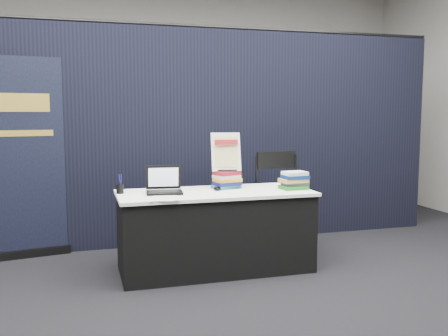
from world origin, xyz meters
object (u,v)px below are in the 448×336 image
(book_stack_tall, at_px, (227,180))
(pullup_banner, at_px, (23,170))
(display_table, at_px, (215,231))
(book_stack_short, at_px, (294,180))
(info_sign, at_px, (226,152))
(stacking_chair, at_px, (283,198))
(laptop, at_px, (164,187))

(book_stack_tall, height_order, pullup_banner, pullup_banner)
(display_table, height_order, book_stack_short, book_stack_short)
(book_stack_short, xyz_separation_m, pullup_banner, (-2.52, 1.02, 0.07))
(book_stack_tall, relative_size, book_stack_short, 1.12)
(book_stack_tall, xyz_separation_m, book_stack_short, (0.60, -0.22, 0.00))
(info_sign, xyz_separation_m, pullup_banner, (-1.91, 0.76, -0.19))
(display_table, relative_size, stacking_chair, 1.69)
(info_sign, height_order, pullup_banner, pullup_banner)
(pullup_banner, bearing_deg, display_table, -38.09)
(book_stack_short, height_order, pullup_banner, pullup_banner)
(pullup_banner, distance_m, stacking_chair, 2.67)
(book_stack_tall, bearing_deg, pullup_banner, 157.43)
(display_table, xyz_separation_m, laptop, (-0.48, 0.03, 0.43))
(stacking_chair, bearing_deg, book_stack_short, -104.85)
(book_stack_short, distance_m, pullup_banner, 2.72)
(book_stack_short, bearing_deg, info_sign, 157.18)
(book_stack_tall, height_order, stacking_chair, stacking_chair)
(book_stack_short, relative_size, pullup_banner, 0.12)
(laptop, xyz_separation_m, stacking_chair, (1.31, 0.32, -0.22))
(book_stack_short, xyz_separation_m, info_sign, (-0.60, 0.25, 0.26))
(book_stack_short, relative_size, info_sign, 0.64)
(display_table, height_order, info_sign, info_sign)
(stacking_chair, bearing_deg, laptop, -171.74)
(display_table, xyz_separation_m, book_stack_tall, (0.16, 0.15, 0.45))
(display_table, relative_size, book_stack_short, 7.25)
(info_sign, relative_size, stacking_chair, 0.36)
(book_stack_short, bearing_deg, pullup_banner, 157.97)
(display_table, distance_m, info_sign, 0.76)
(display_table, relative_size, info_sign, 4.66)
(book_stack_short, bearing_deg, display_table, 174.61)
(display_table, bearing_deg, stacking_chair, 23.25)
(book_stack_short, distance_m, stacking_chair, 0.50)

